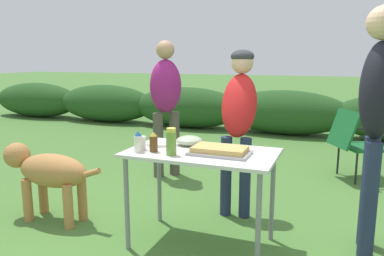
# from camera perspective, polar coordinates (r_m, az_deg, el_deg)

# --- Properties ---
(ground_plane) EXTENTS (60.00, 60.00, 0.00)m
(ground_plane) POSITION_cam_1_polar(r_m,az_deg,el_deg) (3.04, 1.41, -17.21)
(ground_plane) COLOR #477533
(shrub_hedge) EXTENTS (14.40, 0.90, 0.83)m
(shrub_hedge) POSITION_cam_1_polar(r_m,az_deg,el_deg) (7.28, 13.99, 2.34)
(shrub_hedge) COLOR #234C1E
(shrub_hedge) RESTS_ON ground
(folding_table) EXTENTS (1.10, 0.64, 0.74)m
(folding_table) POSITION_cam_1_polar(r_m,az_deg,el_deg) (2.80, 1.47, -5.09)
(folding_table) COLOR silver
(folding_table) RESTS_ON ground
(food_tray) EXTENTS (0.43, 0.26, 0.06)m
(food_tray) POSITION_cam_1_polar(r_m,az_deg,el_deg) (2.69, 4.25, -3.47)
(food_tray) COLOR #9E9EA3
(food_tray) RESTS_ON folding_table
(plate_stack) EXTENTS (0.23, 0.23, 0.02)m
(plate_stack) POSITION_cam_1_polar(r_m,az_deg,el_deg) (3.01, -4.97, -2.31)
(plate_stack) COLOR white
(plate_stack) RESTS_ON folding_table
(mixing_bowl) EXTENTS (0.21, 0.21, 0.07)m
(mixing_bowl) POSITION_cam_1_polar(r_m,az_deg,el_deg) (2.97, -0.43, -1.91)
(mixing_bowl) COLOR #ADBC99
(mixing_bowl) RESTS_ON folding_table
(paper_cup_stack) EXTENTS (0.08, 0.08, 0.10)m
(paper_cup_stack) POSITION_cam_1_polar(r_m,az_deg,el_deg) (2.84, -7.83, -2.29)
(paper_cup_stack) COLOR white
(paper_cup_stack) RESTS_ON folding_table
(beer_bottle) EXTENTS (0.06, 0.06, 0.15)m
(beer_bottle) POSITION_cam_1_polar(r_m,az_deg,el_deg) (2.76, -5.88, -2.17)
(beer_bottle) COLOR brown
(beer_bottle) RESTS_ON folding_table
(mayo_bottle) EXTENTS (0.06, 0.06, 0.16)m
(mayo_bottle) POSITION_cam_1_polar(r_m,az_deg,el_deg) (2.77, -8.19, -2.16)
(mayo_bottle) COLOR silver
(mayo_bottle) RESTS_ON folding_table
(relish_jar) EXTENTS (0.07, 0.07, 0.20)m
(relish_jar) POSITION_cam_1_polar(r_m,az_deg,el_deg) (2.65, -3.19, -2.13)
(relish_jar) COLOR olive
(relish_jar) RESTS_ON folding_table
(standing_person_in_olive_jacket) EXTENTS (0.35, 0.45, 1.50)m
(standing_person_in_olive_jacket) POSITION_cam_1_polar(r_m,az_deg,el_deg) (3.39, 7.18, 2.50)
(standing_person_in_olive_jacket) COLOR #232D4C
(standing_person_in_olive_jacket) RESTS_ON ground
(standing_person_in_gray_fleece) EXTENTS (0.26, 0.35, 1.77)m
(standing_person_in_gray_fleece) POSITION_cam_1_polar(r_m,az_deg,el_deg) (2.92, 26.35, 2.95)
(standing_person_in_gray_fleece) COLOR #232D4C
(standing_person_in_gray_fleece) RESTS_ON ground
(standing_person_with_beanie) EXTENTS (0.47, 0.47, 1.63)m
(standing_person_with_beanie) POSITION_cam_1_polar(r_m,az_deg,el_deg) (4.46, -4.00, 4.79)
(standing_person_with_beanie) COLOR #4C473D
(standing_person_with_beanie) RESTS_ON ground
(dog) EXTENTS (1.05, 0.31, 0.67)m
(dog) POSITION_cam_1_polar(r_m,az_deg,el_deg) (3.54, -21.22, -6.20)
(dog) COLOR #B27A42
(dog) RESTS_ON ground
(camp_chair_near_hedge) EXTENTS (0.74, 0.69, 0.83)m
(camp_chair_near_hedge) POSITION_cam_1_polar(r_m,az_deg,el_deg) (4.81, 23.68, -1.74)
(camp_chair_near_hedge) COLOR #19602D
(camp_chair_near_hedge) RESTS_ON ground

